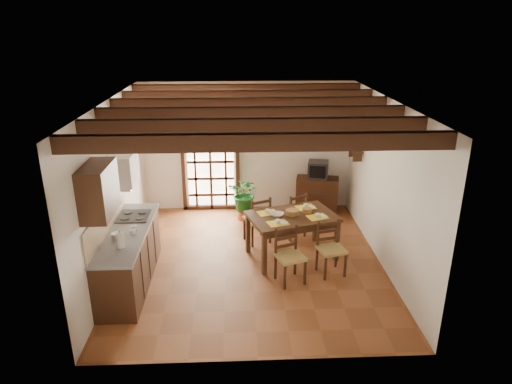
{
  "coord_description": "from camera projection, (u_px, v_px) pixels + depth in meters",
  "views": [
    {
      "loc": [
        -0.23,
        -7.07,
        3.97
      ],
      "look_at": [
        0.1,
        0.4,
        1.15
      ],
      "focal_mm": 32.0,
      "sensor_mm": 36.0,
      "label": 1
    }
  ],
  "objects": [
    {
      "name": "counter_items",
      "position": [
        127.0,
        226.0,
        7.12
      ],
      "size": [
        0.5,
        1.43,
        0.25
      ],
      "color": "black",
      "rests_on": "kitchen_counter"
    },
    {
      "name": "potted_plant",
      "position": [
        245.0,
        193.0,
        9.57
      ],
      "size": [
        2.19,
        2.06,
        1.94
      ],
      "primitive_type": "imported",
      "rotation": [
        0.0,
        0.0,
        -0.4
      ],
      "color": "#144C19",
      "rests_on": "ground_plane"
    },
    {
      "name": "table_setting",
      "position": [
        292.0,
        211.0,
        7.88
      ],
      "size": [
        1.08,
        0.72,
        0.1
      ],
      "rotation": [
        0.0,
        0.0,
        0.31
      ],
      "color": "yellow",
      "rests_on": "dining_table"
    },
    {
      "name": "chair_near_right",
      "position": [
        331.0,
        258.0,
        7.55
      ],
      "size": [
        0.5,
        0.49,
        0.9
      ],
      "rotation": [
        0.0,
        0.0,
        0.25
      ],
      "color": "#AD924A",
      "rests_on": "ground_plane"
    },
    {
      "name": "fuse_box",
      "position": [
        317.0,
        131.0,
        9.78
      ],
      "size": [
        0.25,
        0.03,
        0.32
      ],
      "primitive_type": "cube",
      "color": "white",
      "rests_on": "room_shell"
    },
    {
      "name": "range_hood",
      "position": [
        123.0,
        170.0,
        7.27
      ],
      "size": [
        0.38,
        0.6,
        0.54
      ],
      "color": "white",
      "rests_on": "room_shell"
    },
    {
      "name": "ceiling_beams",
      "position": [
        251.0,
        108.0,
        7.07
      ],
      "size": [
        4.5,
        4.34,
        0.2
      ],
      "color": "black",
      "rests_on": "room_shell"
    },
    {
      "name": "room_shell",
      "position": [
        251.0,
        162.0,
        7.38
      ],
      "size": [
        4.52,
        5.02,
        2.81
      ],
      "color": "silver",
      "rests_on": "ground_plane"
    },
    {
      "name": "wall_shelf",
      "position": [
        356.0,
        152.0,
        9.07
      ],
      "size": [
        0.2,
        0.42,
        0.2
      ],
      "color": "#331C10",
      "rests_on": "room_shell"
    },
    {
      "name": "framed_picture",
      "position": [
        362.0,
        125.0,
        8.88
      ],
      "size": [
        0.03,
        0.32,
        0.32
      ],
      "color": "brown",
      "rests_on": "room_shell"
    },
    {
      "name": "chair_far_right",
      "position": [
        293.0,
        222.0,
        8.88
      ],
      "size": [
        0.56,
        0.55,
        0.91
      ],
      "rotation": [
        0.0,
        0.0,
        3.65
      ],
      "color": "#AD924A",
      "rests_on": "ground_plane"
    },
    {
      "name": "chair_near_left",
      "position": [
        290.0,
        266.0,
        7.31
      ],
      "size": [
        0.53,
        0.52,
        0.91
      ],
      "rotation": [
        0.0,
        0.0,
        0.36
      ],
      "color": "#AD924A",
      "rests_on": "ground_plane"
    },
    {
      "name": "crt_tv",
      "position": [
        318.0,
        169.0,
        9.81
      ],
      "size": [
        0.5,
        0.48,
        0.36
      ],
      "rotation": [
        0.0,
        0.0,
        -0.24
      ],
      "color": "black",
      "rests_on": "sideboard"
    },
    {
      "name": "chair_far_left",
      "position": [
        257.0,
        227.0,
        8.64
      ],
      "size": [
        0.56,
        0.55,
        0.93
      ],
      "rotation": [
        0.0,
        0.0,
        3.56
      ],
      "color": "#AD924A",
      "rests_on": "ground_plane"
    },
    {
      "name": "shelf_vase",
      "position": [
        356.0,
        145.0,
        9.02
      ],
      "size": [
        0.15,
        0.15,
        0.15
      ],
      "primitive_type": "imported",
      "color": "#B2BFB2",
      "rests_on": "wall_shelf"
    },
    {
      "name": "sideboard",
      "position": [
        317.0,
        194.0,
        10.02
      ],
      "size": [
        0.97,
        0.58,
        0.77
      ],
      "primitive_type": "cube",
      "rotation": [
        0.0,
        0.0,
        -0.2
      ],
      "color": "#331C10",
      "rests_on": "ground_plane"
    },
    {
      "name": "kitchen_counter",
      "position": [
        129.0,
        256.0,
        7.21
      ],
      "size": [
        0.64,
        2.25,
        1.38
      ],
      "color": "#331C10",
      "rests_on": "ground_plane"
    },
    {
      "name": "french_door",
      "position": [
        210.0,
        158.0,
        9.85
      ],
      "size": [
        1.26,
        0.11,
        2.32
      ],
      "color": "white",
      "rests_on": "ground_plane"
    },
    {
      "name": "pendant_lamp",
      "position": [
        294.0,
        142.0,
        7.55
      ],
      "size": [
        0.36,
        0.36,
        0.84
      ],
      "color": "black",
      "rests_on": "room_shell"
    },
    {
      "name": "shelf_flowers",
      "position": [
        357.0,
        135.0,
        8.95
      ],
      "size": [
        0.14,
        0.14,
        0.36
      ],
      "color": "yellow",
      "rests_on": "shelf_vase"
    },
    {
      "name": "plant_pot",
      "position": [
        246.0,
        213.0,
        9.73
      ],
      "size": [
        0.37,
        0.37,
        0.23
      ],
      "primitive_type": "cone",
      "color": "#9D3516",
      "rests_on": "ground_plane"
    },
    {
      "name": "ground_plane",
      "position": [
        251.0,
        261.0,
        8.02
      ],
      "size": [
        5.0,
        5.0,
        0.0
      ],
      "primitive_type": "plane",
      "color": "brown"
    },
    {
      "name": "table_bowl",
      "position": [
        277.0,
        215.0,
        7.86
      ],
      "size": [
        0.29,
        0.29,
        0.05
      ],
      "primitive_type": "imported",
      "rotation": [
        0.0,
        0.0,
        -0.43
      ],
      "color": "white",
      "rests_on": "dining_table"
    },
    {
      "name": "dining_table",
      "position": [
        292.0,
        220.0,
        7.95
      ],
      "size": [
        1.7,
        1.35,
        0.8
      ],
      "rotation": [
        0.0,
        0.0,
        0.31
      ],
      "color": "#3C2313",
      "rests_on": "ground_plane"
    },
    {
      "name": "upper_cabinet",
      "position": [
        99.0,
        190.0,
        6.06
      ],
      "size": [
        0.35,
        0.8,
        0.7
      ],
      "primitive_type": "cube",
      "color": "#331C10",
      "rests_on": "room_shell"
    }
  ]
}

